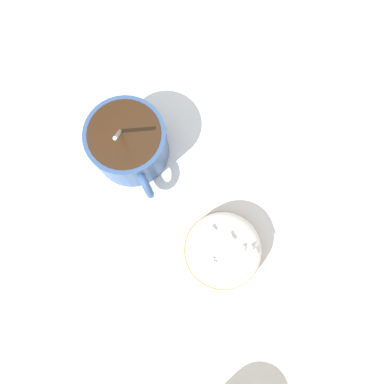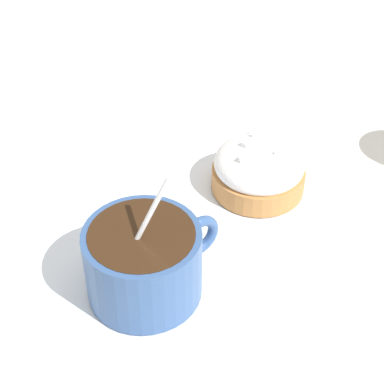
% 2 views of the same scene
% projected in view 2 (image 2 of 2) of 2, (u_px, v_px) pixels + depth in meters
% --- Properties ---
extents(ground_plane, '(3.00, 3.00, 0.00)m').
position_uv_depth(ground_plane, '(200.00, 234.00, 0.58)').
color(ground_plane, silver).
extents(paper_napkin, '(0.37, 0.37, 0.00)m').
position_uv_depth(paper_napkin, '(200.00, 232.00, 0.58)').
color(paper_napkin, white).
rests_on(paper_napkin, ground_plane).
extents(coffee_cup, '(0.11, 0.09, 0.11)m').
position_uv_depth(coffee_cup, '(147.00, 261.00, 0.50)').
color(coffee_cup, '#335184').
rests_on(coffee_cup, paper_napkin).
extents(frosted_pastry, '(0.09, 0.09, 0.05)m').
position_uv_depth(frosted_pastry, '(259.00, 169.00, 0.61)').
color(frosted_pastry, '#B2753D').
rests_on(frosted_pastry, paper_napkin).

